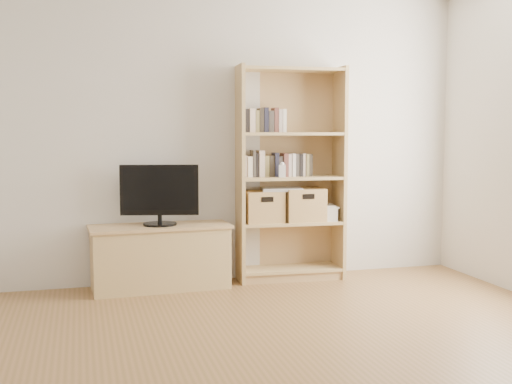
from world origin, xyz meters
name	(u,v)px	position (x,y,z in m)	size (l,w,h in m)	color
floor	(322,382)	(0.00, 0.00, 0.00)	(4.50, 5.00, 0.01)	brown
back_wall	(221,136)	(0.00, 2.50, 1.30)	(4.50, 0.02, 2.60)	beige
tv_stand	(160,258)	(-0.58, 2.29, 0.26)	(1.14, 0.43, 0.52)	tan
bookshelf	(291,174)	(0.60, 2.33, 0.96)	(0.96, 0.34, 1.91)	tan
television	(159,195)	(-0.58, 2.29, 0.80)	(0.66, 0.05, 0.52)	black
books_row_mid	(290,164)	(0.60, 2.35, 1.05)	(0.83, 0.16, 0.22)	#C1AFA4
books_row_upper	(267,121)	(0.38, 2.36, 1.43)	(0.38, 0.14, 0.20)	#C1AFA4
baby_monitor	(282,171)	(0.48, 2.23, 0.99)	(0.06, 0.04, 0.11)	white
basket_left	(263,207)	(0.34, 2.34, 0.67)	(0.34, 0.28, 0.28)	#AC844E
basket_right	(303,204)	(0.71, 2.32, 0.68)	(0.36, 0.29, 0.29)	#AC844E
laptop	(282,189)	(0.51, 2.33, 0.82)	(0.36, 0.25, 0.03)	silver
magazine_stack	(325,213)	(0.93, 2.31, 0.59)	(0.18, 0.25, 0.12)	silver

